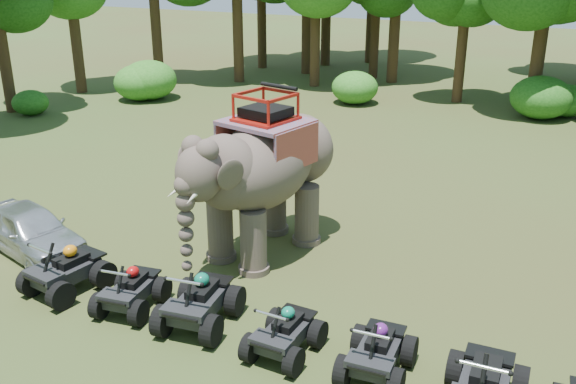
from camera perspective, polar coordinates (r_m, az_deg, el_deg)
name	(u,v)px	position (r m, az deg, el deg)	size (l,w,h in m)	color
ground	(265,288)	(14.56, -2.06, -8.54)	(110.00, 110.00, 0.00)	#47381E
elephant	(264,174)	(15.48, -2.15, 1.64)	(2.15, 4.88, 4.10)	brown
parked_car	(30,230)	(17.14, -21.95, -3.13)	(1.44, 3.58, 1.22)	silver
atv_0	(66,265)	(14.97, -19.15, -6.11)	(1.28, 1.75, 1.30)	black
atv_1	(130,285)	(13.91, -13.84, -8.01)	(1.12, 1.54, 1.14)	black
atv_2	(199,295)	(13.07, -7.92, -9.09)	(1.31, 1.79, 1.33)	black
atv_3	(285,327)	(12.16, -0.30, -11.93)	(1.12, 1.53, 1.14)	black
atv_4	(378,346)	(11.73, 7.99, -13.40)	(1.16, 1.60, 1.18)	black
atv_5	(484,379)	(11.19, 17.07, -15.62)	(1.33, 1.82, 1.35)	black
tree_0	(463,33)	(32.42, 15.29, 13.50)	(4.66, 4.66, 6.66)	#195114
tree_1	(542,20)	(31.09, 21.68, 14.04)	(5.82, 5.82, 8.32)	#195114
tree_26	(0,33)	(31.99, -24.21, 12.78)	(5.00, 5.00, 7.14)	#195114
tree_27	(73,13)	(35.16, -18.57, 14.84)	(5.63, 5.63, 8.05)	#195114
tree_28	(154,4)	(36.82, -11.80, 16.01)	(5.91, 5.91, 8.44)	#195114
tree_30	(316,11)	(35.11, 2.46, 15.80)	(5.58, 5.58, 7.97)	#195114
tree_41	(547,8)	(41.37, 22.05, 14.95)	(5.38, 5.38, 7.68)	#195114
tree_43	(376,11)	(37.72, 7.82, 15.62)	(5.23, 5.23, 7.48)	#195114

